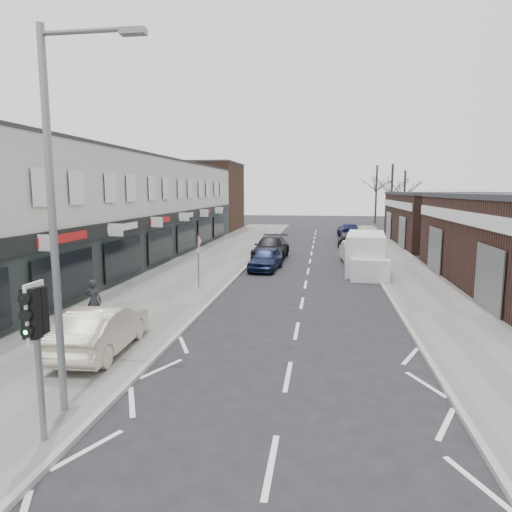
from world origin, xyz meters
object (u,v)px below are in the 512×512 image
at_px(sedan_on_pavement, 102,329).
at_px(parked_car_right_c, 349,230).
at_px(traffic_light, 36,325).
at_px(parked_car_right_b, 347,239).
at_px(parked_car_right_a, 354,252).
at_px(pedestrian, 94,301).
at_px(white_van, 366,254).
at_px(parked_car_left_a, 266,259).
at_px(street_lamp, 59,204).
at_px(parked_car_left_b, 271,248).
at_px(warning_sign, 199,246).

distance_m(sedan_on_pavement, parked_car_right_c, 37.25).
relative_size(traffic_light, parked_car_right_b, 0.79).
bearing_deg(parked_car_right_a, sedan_on_pavement, 61.83).
distance_m(pedestrian, parked_car_right_b, 27.21).
relative_size(white_van, sedan_on_pavement, 1.46).
relative_size(pedestrian, parked_car_right_a, 0.34).
height_order(parked_car_left_a, parked_car_right_b, parked_car_left_a).
distance_m(white_van, sedan_on_pavement, 17.71).
distance_m(traffic_light, parked_car_right_a, 24.96).
bearing_deg(traffic_light, street_lamp, 95.88).
height_order(sedan_on_pavement, pedestrian, pedestrian).
xyz_separation_m(sedan_on_pavement, parked_car_right_c, (9.09, 36.13, -0.08)).
bearing_deg(pedestrian, parked_car_left_b, -106.24).
bearing_deg(parked_car_right_b, warning_sign, 67.26).
bearing_deg(parked_car_right_c, parked_car_left_a, 70.39).
bearing_deg(warning_sign, sedan_on_pavement, -92.66).
bearing_deg(parked_car_left_a, warning_sign, -107.89).
relative_size(parked_car_left_a, parked_car_right_a, 0.88).
distance_m(white_van, pedestrian, 16.42).
bearing_deg(warning_sign, pedestrian, -108.97).
height_order(traffic_light, street_lamp, street_lamp).
distance_m(traffic_light, parked_car_left_b, 24.83).
relative_size(traffic_light, sedan_on_pavement, 0.73).
bearing_deg(street_lamp, pedestrian, 113.84).
xyz_separation_m(street_lamp, parked_car_right_a, (7.50, 22.57, -3.85)).
relative_size(traffic_light, warning_sign, 1.15).
bearing_deg(street_lamp, warning_sign, 92.84).
distance_m(pedestrian, parked_car_right_c, 35.00).
relative_size(white_van, parked_car_left_b, 1.12).
distance_m(white_van, parked_car_right_b, 12.79).
xyz_separation_m(pedestrian, parked_car_right_c, (10.86, 33.28, -0.17)).
distance_m(warning_sign, parked_car_left_b, 11.06).
bearing_deg(parked_car_right_c, street_lamp, 75.31).
relative_size(street_lamp, parked_car_left_b, 1.45).
height_order(sedan_on_pavement, parked_car_left_b, parked_car_left_b).
xyz_separation_m(traffic_light, parked_car_right_a, (7.38, 23.79, -1.65)).
relative_size(pedestrian, parked_car_left_a, 0.39).
bearing_deg(street_lamp, parked_car_right_c, 78.57).
bearing_deg(parked_car_left_b, pedestrian, -103.27).
bearing_deg(warning_sign, parked_car_left_a, 67.17).
xyz_separation_m(warning_sign, sedan_on_pavement, (-0.43, -9.24, -1.38)).
distance_m(parked_car_left_a, parked_car_left_b, 4.68).
relative_size(street_lamp, parked_car_right_c, 1.57).
distance_m(parked_car_left_a, parked_car_right_c, 21.73).
relative_size(parked_car_right_a, parked_car_right_c, 0.91).
relative_size(sedan_on_pavement, parked_car_right_b, 1.07).
bearing_deg(parked_car_right_b, parked_car_left_a, 67.03).
height_order(sedan_on_pavement, parked_car_right_c, sedan_on_pavement).
height_order(sedan_on_pavement, parked_car_left_a, sedan_on_pavement).
distance_m(traffic_light, pedestrian, 8.31).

